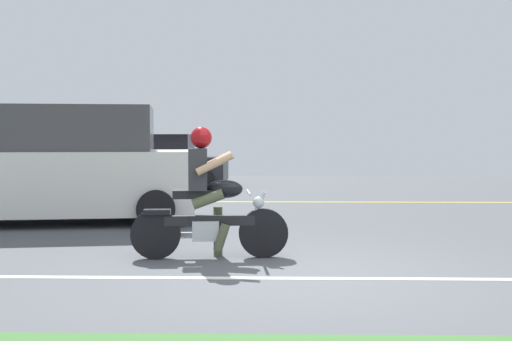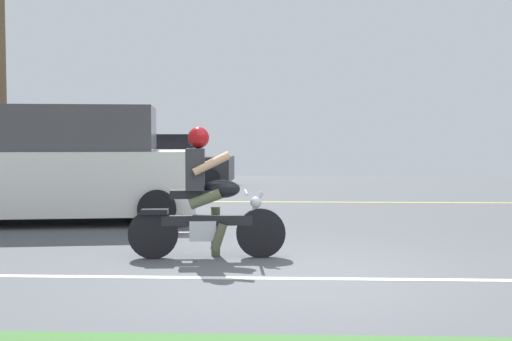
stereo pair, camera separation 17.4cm
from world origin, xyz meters
name	(u,v)px [view 2 (the right image)]	position (x,y,z in m)	size (l,w,h in m)	color
ground	(294,236)	(0.00, 3.00, -0.02)	(56.00, 30.00, 0.04)	#4C4F54
lane_line_near	(299,278)	(0.00, -0.09, 0.00)	(50.40, 0.12, 0.01)	silver
lane_line_far	(290,202)	(0.00, 7.89, 0.00)	(50.40, 0.12, 0.01)	yellow
motorcyclist	(206,203)	(-1.13, 1.03, 0.69)	(1.95, 0.64, 1.63)	black
suv_nearby	(64,166)	(-4.06, 4.35, 0.99)	(4.89, 2.82, 2.05)	white
parked_car_1	(166,162)	(-3.81, 12.91, 0.74)	(4.03, 1.93, 1.59)	#232328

